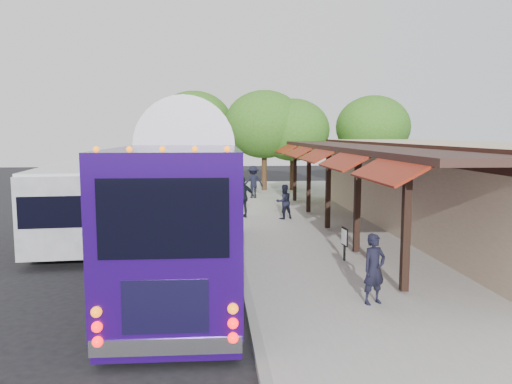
# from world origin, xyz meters

# --- Properties ---
(ground) EXTENTS (90.00, 90.00, 0.00)m
(ground) POSITION_xyz_m (0.00, 0.00, 0.00)
(ground) COLOR black
(ground) RESTS_ON ground
(sidewalk) EXTENTS (10.00, 40.00, 0.15)m
(sidewalk) POSITION_xyz_m (5.00, 4.00, 0.07)
(sidewalk) COLOR #9E9B93
(sidewalk) RESTS_ON ground
(curb) EXTENTS (0.20, 40.00, 0.16)m
(curb) POSITION_xyz_m (0.05, 4.00, 0.07)
(curb) COLOR gray
(curb) RESTS_ON ground
(station_shelter) EXTENTS (8.15, 20.00, 3.60)m
(station_shelter) POSITION_xyz_m (8.38, 4.00, 1.85)
(station_shelter) COLOR tan
(station_shelter) RESTS_ON ground
(coach_bus) EXTENTS (2.80, 12.37, 3.93)m
(coach_bus) POSITION_xyz_m (-1.45, -1.06, 2.11)
(coach_bus) COLOR #220759
(coach_bus) RESTS_ON ground
(city_bus) EXTENTS (3.09, 10.69, 2.83)m
(city_bus) POSITION_xyz_m (-5.61, 4.46, 1.57)
(city_bus) COLOR gray
(city_bus) RESTS_ON ground
(ped_a) EXTENTS (0.68, 0.57, 1.60)m
(ped_a) POSITION_xyz_m (2.83, -4.60, 0.95)
(ped_a) COLOR black
(ped_a) RESTS_ON sidewalk
(ped_b) EXTENTS (0.90, 0.80, 1.55)m
(ped_b) POSITION_xyz_m (2.40, 6.62, 0.92)
(ped_b) COLOR black
(ped_b) RESTS_ON sidewalk
(ped_c) EXTENTS (1.18, 0.78, 1.87)m
(ped_c) POSITION_xyz_m (0.60, 7.17, 1.08)
(ped_c) COLOR black
(ped_c) RESTS_ON sidewalk
(ped_d) EXTENTS (1.35, 0.95, 1.91)m
(ped_d) POSITION_xyz_m (1.63, 14.00, 1.10)
(ped_d) COLOR black
(ped_d) RESTS_ON sidewalk
(sign_board) EXTENTS (0.10, 0.46, 1.00)m
(sign_board) POSITION_xyz_m (3.17, -0.83, 0.83)
(sign_board) COLOR black
(sign_board) RESTS_ON sidewalk
(tree_left) EXTENTS (5.31, 5.31, 6.80)m
(tree_left) POSITION_xyz_m (2.70, 18.04, 4.53)
(tree_left) COLOR #382314
(tree_left) RESTS_ON ground
(tree_mid) EXTENTS (4.88, 4.88, 6.25)m
(tree_mid) POSITION_xyz_m (4.60, 17.92, 4.16)
(tree_mid) COLOR #382314
(tree_mid) RESTS_ON ground
(tree_right) EXTENTS (5.12, 5.12, 6.56)m
(tree_right) POSITION_xyz_m (10.35, 18.77, 4.37)
(tree_right) COLOR #382314
(tree_right) RESTS_ON ground
(tree_far) EXTENTS (5.39, 5.39, 6.90)m
(tree_far) POSITION_xyz_m (-2.02, 20.23, 4.60)
(tree_far) COLOR #382314
(tree_far) RESTS_ON ground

